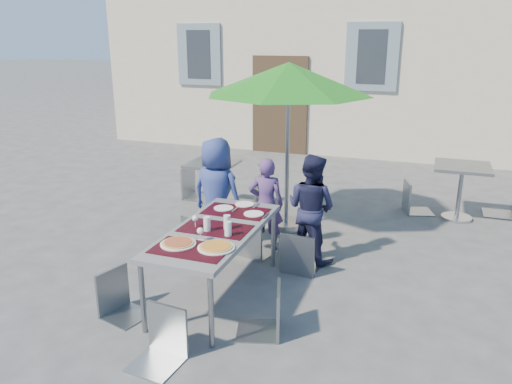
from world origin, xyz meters
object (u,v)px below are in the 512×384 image
at_px(child_2, 311,208).
at_px(bg_chair_r_0, 252,173).
at_px(child_1, 266,205).
at_px(patio_umbrella, 289,80).
at_px(chair_1, 253,218).
at_px(dining_table, 216,234).
at_px(pizza_near_right, 216,247).
at_px(pizza_near_left, 178,243).
at_px(cafe_table_0, 213,177).
at_px(chair_2, 300,228).
at_px(chair_0, 198,212).
at_px(bg_chair_l_0, 193,163).
at_px(bg_chair_r_1, 512,178).
at_px(chair_5, 159,305).
at_px(chair_4, 268,282).
at_px(cafe_table_1, 461,181).
at_px(chair_3, 117,267).
at_px(bg_chair_l_1, 415,178).
at_px(child_0, 217,193).

height_order(child_2, bg_chair_r_0, child_2).
height_order(child_1, patio_umbrella, patio_umbrella).
height_order(chair_1, bg_chair_r_0, bg_chair_r_0).
relative_size(dining_table, pizza_near_right, 5.36).
bearing_deg(pizza_near_left, dining_table, 72.61).
distance_m(dining_table, cafe_table_0, 2.73).
bearing_deg(chair_1, chair_2, -18.78).
height_order(chair_2, bg_chair_r_0, chair_2).
xyz_separation_m(chair_0, bg_chair_l_0, (-1.06, 1.96, 0.08)).
xyz_separation_m(pizza_near_left, child_1, (0.26, 1.80, -0.17)).
height_order(chair_0, bg_chair_r_1, bg_chair_r_1).
bearing_deg(chair_2, child_2, 86.15).
bearing_deg(bg_chair_r_1, patio_umbrella, -151.69).
relative_size(chair_1, chair_5, 0.98).
relative_size(chair_1, bg_chair_r_1, 0.87).
relative_size(dining_table, chair_4, 2.10).
bearing_deg(chair_1, chair_4, -65.07).
xyz_separation_m(chair_4, patio_umbrella, (-0.60, 2.60, 1.55)).
height_order(dining_table, bg_chair_r_0, bg_chair_r_0).
distance_m(cafe_table_0, cafe_table_1, 3.70).
distance_m(bg_chair_l_0, bg_chair_r_0, 1.06).
bearing_deg(chair_5, chair_4, 43.73).
relative_size(bg_chair_l_0, bg_chair_r_0, 1.11).
distance_m(pizza_near_right, chair_4, 0.58).
bearing_deg(cafe_table_1, cafe_table_0, -166.84).
relative_size(child_2, chair_4, 1.49).
xyz_separation_m(cafe_table_0, bg_chair_l_0, (-0.57, 0.45, 0.07)).
relative_size(pizza_near_right, bg_chair_l_0, 0.34).
bearing_deg(child_1, pizza_near_right, 82.12).
height_order(child_2, chair_3, child_2).
bearing_deg(bg_chair_r_1, child_1, -141.32).
height_order(bg_chair_l_1, bg_chair_r_1, bg_chair_r_1).
height_order(child_0, bg_chair_r_1, child_0).
distance_m(chair_1, bg_chair_l_0, 2.58).
bearing_deg(child_2, chair_4, 109.91).
bearing_deg(bg_chair_r_1, child_0, -145.16).
bearing_deg(dining_table, bg_chair_l_1, 62.41).
bearing_deg(chair_4, chair_0, 134.38).
relative_size(patio_umbrella, bg_chair_r_1, 2.30).
bearing_deg(pizza_near_right, bg_chair_l_1, 67.92).
distance_m(pizza_near_left, chair_2, 1.57).
height_order(chair_3, chair_4, chair_4).
height_order(cafe_table_0, bg_chair_r_0, bg_chair_r_0).
relative_size(child_1, chair_3, 1.39).
relative_size(patio_umbrella, cafe_table_0, 3.00).
bearing_deg(chair_4, cafe_table_0, 122.74).
xyz_separation_m(chair_0, chair_4, (1.41, -1.44, -0.01)).
relative_size(chair_2, bg_chair_l_0, 0.91).
relative_size(child_0, bg_chair_r_0, 1.57).
bearing_deg(child_0, child_2, -170.57).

